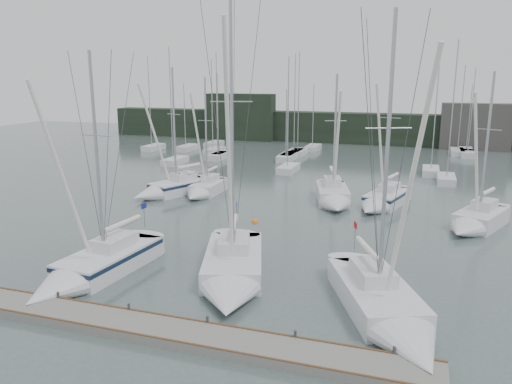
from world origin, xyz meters
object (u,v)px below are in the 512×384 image
sailboat_mid_b (203,190)px  sailboat_mid_e (474,223)px  sailboat_near_center (231,276)px  sailboat_mid_a (168,189)px  sailboat_near_right (390,316)px  buoy_a (255,222)px  sailboat_near_left (88,271)px  sailboat_mid_d (381,201)px  buoy_c (135,218)px  sailboat_mid_c (334,198)px

sailboat_mid_b → sailboat_mid_e: (23.24, -3.59, 0.07)m
sailboat_near_center → sailboat_mid_a: bearing=109.2°
sailboat_near_right → sailboat_mid_e: (4.83, 16.83, 0.03)m
buoy_a → sailboat_near_right: bearing=-51.2°
sailboat_near_left → sailboat_mid_a: size_ratio=1.06×
sailboat_near_center → sailboat_mid_d: sailboat_near_center is taller
buoy_a → buoy_c: bearing=-167.7°
sailboat_near_center → sailboat_mid_c: bearing=65.4°
sailboat_near_center → sailboat_near_right: size_ratio=1.11×
sailboat_mid_a → sailboat_mid_d: bearing=29.2°
sailboat_mid_d → buoy_a: sailboat_mid_d is taller
sailboat_near_right → sailboat_mid_b: bearing=108.2°
sailboat_near_center → buoy_a: 12.13m
sailboat_mid_a → sailboat_mid_d: size_ratio=0.99×
sailboat_mid_d → sailboat_mid_e: 8.21m
buoy_a → sailboat_mid_e: bearing=11.0°
sailboat_mid_a → sailboat_mid_b: (3.17, 1.05, -0.10)m
sailboat_near_center → sailboat_mid_c: size_ratio=1.37×
sailboat_mid_b → sailboat_mid_c: size_ratio=0.97×
sailboat_mid_c → buoy_c: bearing=-162.2°
sailboat_mid_a → buoy_c: (1.15, -7.69, -0.63)m
sailboat_mid_b → sailboat_near_right: bearing=-49.0°
sailboat_near_left → sailboat_mid_e: (20.97, 16.71, 0.01)m
sailboat_mid_a → buoy_c: bearing=-57.7°
sailboat_near_left → sailboat_mid_b: bearing=101.2°
sailboat_near_center → sailboat_near_right: (8.39, -1.91, 0.00)m
sailboat_mid_a → sailboat_mid_c: bearing=29.2°
sailboat_near_center → buoy_c: size_ratio=31.35×
sailboat_near_right → sailboat_mid_e: size_ratio=1.22×
buoy_a → buoy_c: (-9.40, -2.05, 0.00)m
sailboat_mid_b → sailboat_mid_c: sailboat_mid_c is taller
sailboat_near_center → sailboat_near_right: 8.60m
sailboat_near_left → sailboat_mid_e: size_ratio=1.10×
sailboat_near_center → buoy_c: 15.52m
sailboat_mid_d → sailboat_mid_b: bearing=-162.1°
sailboat_near_right → buoy_c: 23.54m
buoy_a → buoy_c: 9.62m
sailboat_near_left → buoy_c: sailboat_near_left is taller
buoy_a → buoy_c: buoy_a is taller
sailboat_mid_a → buoy_a: (10.54, -5.64, -0.63)m
sailboat_mid_c → buoy_a: size_ratio=22.39×
sailboat_near_left → sailboat_near_center: size_ratio=0.81×
sailboat_near_center → sailboat_mid_d: size_ratio=1.30×
sailboat_mid_d → buoy_a: 11.62m
sailboat_near_left → sailboat_mid_a: 20.01m
sailboat_mid_d → sailboat_near_left: bearing=-108.4°
sailboat_near_left → sailboat_mid_d: sailboat_near_left is taller
sailboat_mid_e → buoy_a: bearing=-144.9°
sailboat_mid_a → sailboat_mid_b: bearing=42.2°
sailboat_mid_c → sailboat_mid_e: sailboat_mid_e is taller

